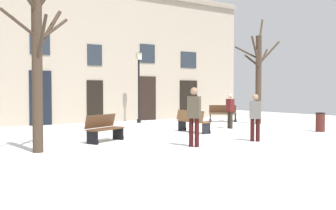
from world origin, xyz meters
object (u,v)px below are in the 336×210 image
(bench_back_to_back_left, at_px, (193,121))
(person_by_shop_door, at_px, (230,109))
(tree_center, at_px, (258,74))
(bench_near_lamp, at_px, (223,113))
(tree_near_facade, at_px, (38,64))
(streetlamp, at_px, (139,79))
(person_strolling, at_px, (255,115))
(bench_near_center_tree, at_px, (104,128))
(litter_bin, at_px, (320,122))
(person_near_bench, at_px, (194,113))

(bench_back_to_back_left, relative_size, person_by_shop_door, 1.10)
(tree_center, xyz_separation_m, bench_near_lamp, (-0.58, 2.10, -2.14))
(tree_near_facade, bearing_deg, bench_back_to_back_left, 14.63)
(streetlamp, height_order, bench_back_to_back_left, streetlamp)
(tree_center, distance_m, person_strolling, 7.63)
(person_by_shop_door, distance_m, person_strolling, 4.60)
(streetlamp, distance_m, bench_near_center_tree, 8.23)
(bench_near_lamp, bearing_deg, litter_bin, -52.96)
(tree_center, height_order, bench_back_to_back_left, tree_center)
(tree_near_facade, height_order, bench_back_to_back_left, tree_near_facade)
(litter_bin, bearing_deg, person_near_bench, -175.50)
(streetlamp, xyz_separation_m, person_strolling, (-0.66, -9.06, -1.46))
(litter_bin, relative_size, person_strolling, 0.50)
(bench_near_center_tree, bearing_deg, streetlamp, 24.32)
(bench_near_lamp, xyz_separation_m, person_near_bench, (-7.46, -6.96, 0.56))
(bench_near_lamp, bearing_deg, person_strolling, -85.18)
(bench_back_to_back_left, bearing_deg, bench_near_center_tree, 98.32)
(litter_bin, xyz_separation_m, bench_back_to_back_left, (-4.64, 2.78, 0.07))
(bench_near_lamp, bearing_deg, bench_back_to_back_left, -104.10)
(person_by_shop_door, height_order, person_strolling, person_strolling)
(tree_near_facade, height_order, person_strolling, tree_near_facade)
(tree_near_facade, bearing_deg, tree_center, 14.94)
(tree_near_facade, xyz_separation_m, bench_back_to_back_left, (6.77, 1.77, -1.99))
(tree_near_facade, distance_m, litter_bin, 11.64)
(bench_near_lamp, xyz_separation_m, person_strolling, (-4.93, -7.09, 0.42))
(tree_near_facade, xyz_separation_m, bench_near_center_tree, (2.47, 1.06, -2.01))
(litter_bin, relative_size, bench_near_center_tree, 0.50)
(litter_bin, height_order, person_strolling, person_strolling)
(bench_back_to_back_left, bearing_deg, litter_bin, -122.01)
(bench_near_center_tree, height_order, person_by_shop_door, person_by_shop_door)
(person_by_shop_door, relative_size, person_strolling, 1.00)
(streetlamp, xyz_separation_m, person_near_bench, (-3.19, -8.94, -1.32))
(person_by_shop_door, xyz_separation_m, person_strolling, (-2.48, -3.87, 0.00))
(tree_near_facade, height_order, streetlamp, tree_near_facade)
(bench_near_lamp, relative_size, person_strolling, 0.91)
(tree_near_facade, distance_m, person_near_bench, 4.75)
(bench_near_lamp, bearing_deg, streetlamp, -165.11)
(tree_near_facade, distance_m, bench_back_to_back_left, 7.27)
(streetlamp, bearing_deg, litter_bin, -64.55)
(person_near_bench, bearing_deg, tree_near_facade, -145.44)
(streetlamp, xyz_separation_m, bench_near_center_tree, (-4.95, -6.30, -1.89))
(tree_near_facade, relative_size, bench_near_center_tree, 3.06)
(bench_near_center_tree, bearing_deg, bench_back_to_back_left, -18.13)
(person_strolling, bearing_deg, litter_bin, 57.21)
(tree_center, height_order, bench_near_lamp, tree_center)
(person_strolling, height_order, person_near_bench, person_near_bench)
(tree_near_facade, xyz_separation_m, bench_near_lamp, (11.70, 5.38, -2.00))
(streetlamp, xyz_separation_m, bench_back_to_back_left, (-0.66, -5.59, -1.87))
(tree_near_facade, bearing_deg, litter_bin, -5.09)
(person_strolling, relative_size, person_near_bench, 0.88)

